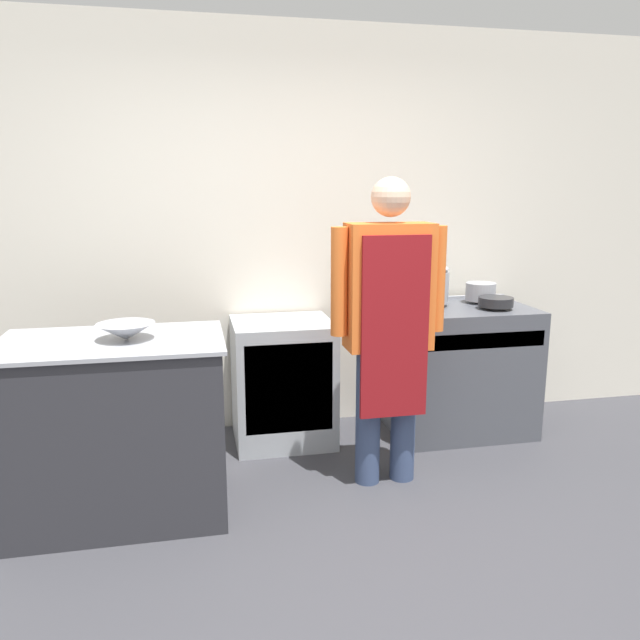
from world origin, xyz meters
TOP-DOWN VIEW (x-y plane):
  - ground_plane at (0.00, 0.00)m, footprint 14.00×14.00m
  - wall_back at (0.00, 2.05)m, footprint 8.00×0.05m
  - prep_counter at (-1.04, 0.96)m, footprint 1.10×0.69m
  - stove at (1.13, 1.66)m, footprint 0.93×0.64m
  - fridge_unit at (-0.08, 1.72)m, footprint 0.64×0.57m
  - person_cook at (0.40, 1.02)m, footprint 0.64×0.24m
  - mixing_bowl at (-0.96, 0.94)m, footprint 0.28×0.28m
  - stock_pot at (0.92, 1.77)m, footprint 0.29×0.29m
  - saute_pan at (1.31, 1.54)m, footprint 0.23×0.23m
  - sauce_pot at (1.31, 1.77)m, footprint 0.21×0.21m

SIDE VIEW (x-z plane):
  - ground_plane at x=0.00m, z-range 0.00..0.00m
  - fridge_unit at x=-0.08m, z-range 0.00..0.81m
  - stove at x=1.13m, z-range -0.01..0.88m
  - prep_counter at x=-1.04m, z-range 0.00..0.92m
  - saute_pan at x=1.31m, z-range 0.89..0.95m
  - sauce_pot at x=1.31m, z-range 0.89..1.01m
  - mixing_bowl at x=-0.96m, z-range 0.92..1.00m
  - person_cook at x=0.40m, z-range 0.12..1.83m
  - stock_pot at x=0.92m, z-range 0.89..1.14m
  - wall_back at x=0.00m, z-range 0.00..2.70m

